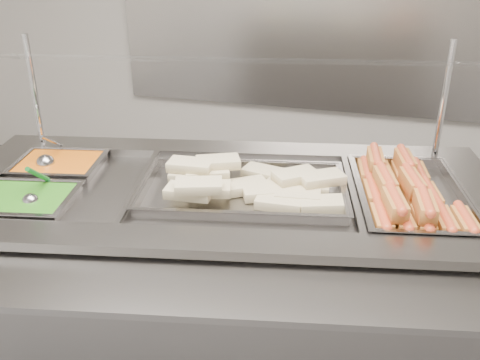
% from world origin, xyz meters
% --- Properties ---
extents(back_panel, '(3.00, 0.04, 1.20)m').
position_xyz_m(back_panel, '(0.00, 2.45, 1.20)').
color(back_panel, '#A29D98').
rests_on(back_panel, ground).
extents(steam_counter, '(2.12, 1.24, 0.95)m').
position_xyz_m(steam_counter, '(-0.12, 0.37, 0.47)').
color(steam_counter, slate).
rests_on(steam_counter, ground).
extents(tray_rail, '(1.92, 0.73, 0.06)m').
position_xyz_m(tray_rail, '(-0.01, -0.16, 0.90)').
color(tray_rail, gray).
rests_on(tray_rail, steam_counter).
extents(sneeze_guard, '(1.78, 0.64, 0.47)m').
position_xyz_m(sneeze_guard, '(-0.16, 0.60, 1.34)').
color(sneeze_guard, silver).
rests_on(sneeze_guard, steam_counter).
extents(pan_hotdogs, '(0.46, 0.64, 0.11)m').
position_xyz_m(pan_hotdogs, '(0.53, 0.49, 0.91)').
color(pan_hotdogs, gray).
rests_on(pan_hotdogs, steam_counter).
extents(pan_wraps, '(0.79, 0.55, 0.07)m').
position_xyz_m(pan_wraps, '(-0.05, 0.38, 0.92)').
color(pan_wraps, gray).
rests_on(pan_wraps, steam_counter).
extents(pan_beans, '(0.36, 0.31, 0.11)m').
position_xyz_m(pan_beans, '(-0.82, 0.39, 0.91)').
color(pan_beans, gray).
rests_on(pan_beans, steam_counter).
extents(pan_peas, '(0.36, 0.31, 0.11)m').
position_xyz_m(pan_peas, '(-0.76, 0.09, 0.91)').
color(pan_peas, gray).
rests_on(pan_peas, steam_counter).
extents(hotdogs_in_buns, '(0.41, 0.58, 0.12)m').
position_xyz_m(hotdogs_in_buns, '(0.51, 0.48, 0.96)').
color(hotdogs_in_buns, '#A85723').
rests_on(hotdogs_in_buns, pan_hotdogs).
extents(tortilla_wraps, '(0.66, 0.42, 0.11)m').
position_xyz_m(tortilla_wraps, '(-0.02, 0.38, 0.97)').
color(tortilla_wraps, tan).
rests_on(tortilla_wraps, pan_wraps).
extents(ladle, '(0.08, 0.20, 0.16)m').
position_xyz_m(ladle, '(-0.86, 0.37, 0.96)').
color(ladle, '#A2A2A6').
rests_on(ladle, pan_beans).
extents(serving_spoon, '(0.07, 0.19, 0.15)m').
position_xyz_m(serving_spoon, '(-0.73, 0.09, 0.96)').
color(serving_spoon, '#A2A2A6').
rests_on(serving_spoon, pan_peas).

